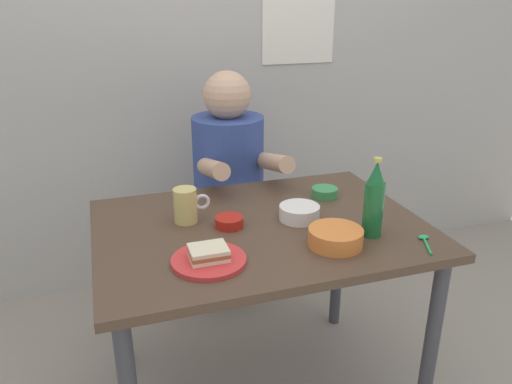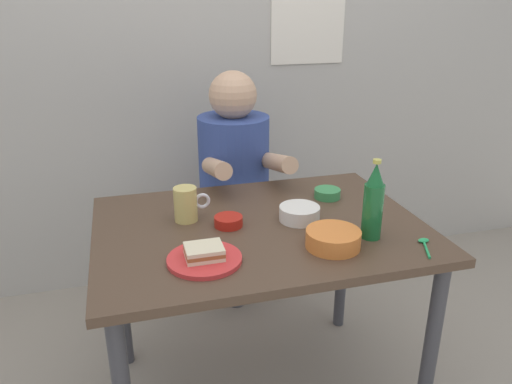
# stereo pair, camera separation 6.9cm
# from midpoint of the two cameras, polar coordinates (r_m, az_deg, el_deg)

# --- Properties ---
(wall_back) EXTENTS (4.40, 0.09, 2.60)m
(wall_back) POSITION_cam_midpoint_polar(r_m,az_deg,el_deg) (2.55, -5.50, 17.85)
(wall_back) COLOR #ADA89E
(wall_back) RESTS_ON ground
(dining_table) EXTENTS (1.10, 0.80, 0.74)m
(dining_table) POSITION_cam_midpoint_polar(r_m,az_deg,el_deg) (1.73, 1.59, -6.58)
(dining_table) COLOR #4C3828
(dining_table) RESTS_ON ground
(stool) EXTENTS (0.34, 0.34, 0.45)m
(stool) POSITION_cam_midpoint_polar(r_m,az_deg,el_deg) (2.42, -1.57, -5.86)
(stool) COLOR #4C4C51
(stool) RESTS_ON ground
(person_seated) EXTENTS (0.33, 0.56, 0.72)m
(person_seated) POSITION_cam_midpoint_polar(r_m,az_deg,el_deg) (2.25, -1.61, 3.50)
(person_seated) COLOR #33478C
(person_seated) RESTS_ON stool
(plate_orange) EXTENTS (0.22, 0.22, 0.01)m
(plate_orange) POSITION_cam_midpoint_polar(r_m,az_deg,el_deg) (1.46, -4.60, -7.74)
(plate_orange) COLOR red
(plate_orange) RESTS_ON dining_table
(sandwich) EXTENTS (0.11, 0.09, 0.04)m
(sandwich) POSITION_cam_midpoint_polar(r_m,az_deg,el_deg) (1.45, -4.63, -6.87)
(sandwich) COLOR beige
(sandwich) RESTS_ON plate_orange
(beer_mug) EXTENTS (0.13, 0.08, 0.12)m
(beer_mug) POSITION_cam_midpoint_polar(r_m,az_deg,el_deg) (1.70, -6.88, -1.40)
(beer_mug) COLOR #D1BC66
(beer_mug) RESTS_ON dining_table
(beer_bottle) EXTENTS (0.06, 0.06, 0.26)m
(beer_bottle) POSITION_cam_midpoint_polar(r_m,az_deg,el_deg) (1.60, 14.54, -1.25)
(beer_bottle) COLOR #19602D
(beer_bottle) RESTS_ON dining_table
(rice_bowl_white) EXTENTS (0.14, 0.14, 0.05)m
(rice_bowl_white) POSITION_cam_midpoint_polar(r_m,az_deg,el_deg) (1.72, 6.14, -2.36)
(rice_bowl_white) COLOR silver
(rice_bowl_white) RESTS_ON dining_table
(dip_bowl_green) EXTENTS (0.10, 0.10, 0.03)m
(dip_bowl_green) POSITION_cam_midpoint_polar(r_m,az_deg,el_deg) (1.92, 9.22, -0.12)
(dip_bowl_green) COLOR #388C4C
(dip_bowl_green) RESTS_ON dining_table
(sambal_bowl_red) EXTENTS (0.10, 0.10, 0.03)m
(sambal_bowl_red) POSITION_cam_midpoint_polar(r_m,az_deg,el_deg) (1.67, -2.01, -3.33)
(sambal_bowl_red) COLOR #B21E14
(sambal_bowl_red) RESTS_ON dining_table
(soup_bowl_orange) EXTENTS (0.17, 0.17, 0.05)m
(soup_bowl_orange) POSITION_cam_midpoint_polar(r_m,az_deg,el_deg) (1.55, 10.13, -5.24)
(soup_bowl_orange) COLOR orange
(soup_bowl_orange) RESTS_ON dining_table
(spoon) EXTENTS (0.07, 0.11, 0.01)m
(spoon) POSITION_cam_midpoint_polar(r_m,az_deg,el_deg) (1.64, 19.98, -5.64)
(spoon) COLOR #26A559
(spoon) RESTS_ON dining_table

